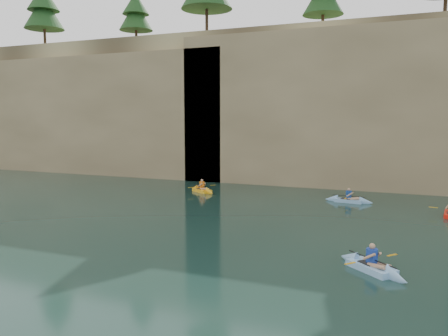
% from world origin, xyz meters
% --- Properties ---
extents(ground, '(160.00, 160.00, 0.00)m').
position_xyz_m(ground, '(0.00, 0.00, 0.00)').
color(ground, black).
rests_on(ground, ground).
extents(cliff, '(70.00, 16.00, 12.00)m').
position_xyz_m(cliff, '(0.00, 30.00, 6.00)').
color(cliff, tan).
rests_on(cliff, ground).
extents(cliff_slab_west, '(26.00, 2.40, 10.56)m').
position_xyz_m(cliff_slab_west, '(-20.00, 22.60, 5.28)').
color(cliff_slab_west, '#9B865E').
rests_on(cliff_slab_west, ground).
extents(cliff_slab_center, '(24.00, 2.40, 11.40)m').
position_xyz_m(cliff_slab_center, '(2.00, 22.60, 5.70)').
color(cliff_slab_center, '#9B865E').
rests_on(cliff_slab_center, ground).
extents(sea_cave_west, '(4.50, 1.00, 4.00)m').
position_xyz_m(sea_cave_west, '(-18.00, 21.95, 2.00)').
color(sea_cave_west, black).
rests_on(sea_cave_west, ground).
extents(sea_cave_center, '(3.50, 1.00, 3.20)m').
position_xyz_m(sea_cave_center, '(-4.00, 21.95, 1.60)').
color(sea_cave_center, black).
rests_on(sea_cave_center, ground).
extents(kayaker_ltblue_near, '(2.62, 2.43, 1.14)m').
position_xyz_m(kayaker_ltblue_near, '(4.86, 5.52, 0.14)').
color(kayaker_ltblue_near, '#8ABCE8').
rests_on(kayaker_ltblue_near, ground).
extents(kayaker_yellow, '(2.55, 1.99, 1.07)m').
position_xyz_m(kayaker_yellow, '(-6.57, 17.14, 0.13)').
color(kayaker_yellow, '#FFAD15').
rests_on(kayaker_yellow, ground).
extents(kayaker_ltblue_mid, '(2.82, 2.11, 1.05)m').
position_xyz_m(kayaker_ltblue_mid, '(2.92, 17.11, 0.13)').
color(kayaker_ltblue_mid, '#81AED8').
rests_on(kayaker_ltblue_mid, ground).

